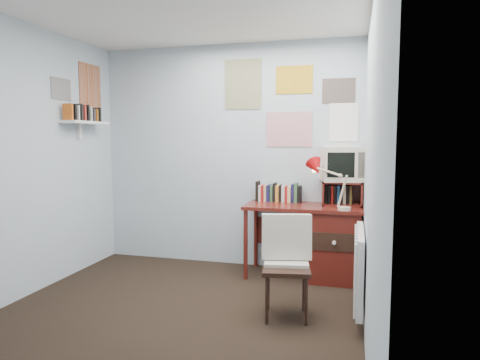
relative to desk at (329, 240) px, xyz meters
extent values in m
plane|color=black|center=(-1.17, -1.48, -0.41)|extent=(3.50, 3.50, 0.00)
cube|color=#AAB6C3|center=(-1.17, 0.27, 0.84)|extent=(3.00, 0.02, 2.50)
cube|color=#AAB6C3|center=(0.33, -1.48, 0.84)|extent=(0.02, 3.50, 2.50)
cube|color=maroon|center=(-0.27, 0.00, 0.34)|extent=(1.20, 0.55, 0.03)
cube|color=maroon|center=(0.06, 0.00, -0.04)|extent=(0.50, 0.50, 0.72)
cylinder|color=maroon|center=(-0.83, -0.24, -0.04)|extent=(0.04, 0.04, 0.72)
cylinder|color=maroon|center=(-0.83, 0.23, -0.04)|extent=(0.04, 0.04, 0.72)
cube|color=maroon|center=(-0.52, 0.25, 0.01)|extent=(0.64, 0.02, 0.30)
cube|color=black|center=(-0.28, -1.07, 0.00)|extent=(0.47, 0.45, 0.80)
cube|color=red|center=(0.15, -0.22, 0.58)|extent=(0.35, 0.31, 0.44)
cube|color=maroon|center=(0.12, 0.11, 0.48)|extent=(0.40, 0.30, 0.25)
cube|color=beige|center=(0.11, 0.13, 0.80)|extent=(0.48, 0.46, 0.39)
cube|color=maroon|center=(-0.51, 0.18, 0.46)|extent=(0.60, 0.14, 0.22)
cube|color=white|center=(0.29, -0.93, 0.01)|extent=(0.09, 0.80, 0.60)
cube|color=white|center=(-2.57, -0.38, 1.21)|extent=(0.20, 0.62, 0.24)
cube|color=white|center=(-0.47, 0.26, 1.44)|extent=(1.20, 0.01, 0.90)
cube|color=white|center=(-2.67, -0.38, 1.59)|extent=(0.01, 0.70, 0.60)
camera|label=1|loc=(0.22, -4.41, 1.05)|focal=32.00mm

